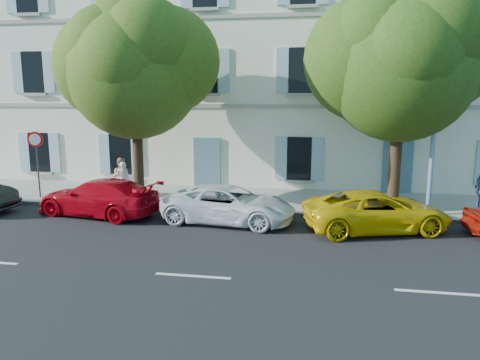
% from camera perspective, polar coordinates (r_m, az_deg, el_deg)
% --- Properties ---
extents(ground, '(90.00, 90.00, 0.00)m').
position_cam_1_polar(ground, '(16.03, -1.95, -6.23)').
color(ground, black).
extents(sidewalk, '(36.00, 4.50, 0.15)m').
position_cam_1_polar(sidewalk, '(20.24, 0.59, -2.38)').
color(sidewalk, '#A09E96').
rests_on(sidewalk, ground).
extents(kerb, '(36.00, 0.16, 0.16)m').
position_cam_1_polar(kerb, '(18.16, -0.50, -3.91)').
color(kerb, '#9E998E').
rests_on(kerb, ground).
extents(building, '(28.00, 7.00, 12.00)m').
position_cam_1_polar(building, '(25.42, 2.74, 13.76)').
color(building, white).
rests_on(building, ground).
extents(car_red_coupe, '(5.12, 2.85, 1.40)m').
position_cam_1_polar(car_red_coupe, '(18.66, -16.88, -2.02)').
color(car_red_coupe, '#B40512').
rests_on(car_red_coupe, ground).
extents(car_white_coupe, '(5.01, 2.72, 1.33)m').
position_cam_1_polar(car_white_coupe, '(16.90, -1.36, -2.99)').
color(car_white_coupe, white).
rests_on(car_white_coupe, ground).
extents(car_yellow_supercar, '(5.34, 3.57, 1.36)m').
position_cam_1_polar(car_yellow_supercar, '(16.56, 16.32, -3.67)').
color(car_yellow_supercar, '#DEB309').
rests_on(car_yellow_supercar, ground).
extents(tree_left, '(5.25, 5.25, 8.14)m').
position_cam_1_polar(tree_left, '(19.35, -12.73, 12.62)').
color(tree_left, '#3A2819').
rests_on(tree_left, sidewalk).
extents(tree_right, '(5.45, 5.45, 8.40)m').
position_cam_1_polar(tree_right, '(18.36, 19.03, 12.86)').
color(tree_right, '#3A2819').
rests_on(tree_right, sidewalk).
extents(road_sign, '(0.65, 0.20, 2.85)m').
position_cam_1_polar(road_sign, '(21.73, -23.59, 3.34)').
color(road_sign, '#383A3D').
rests_on(road_sign, sidewalk).
extents(street_lamp, '(0.30, 1.80, 8.46)m').
position_cam_1_polar(street_lamp, '(18.11, 23.07, 10.75)').
color(street_lamp, '#7293BF').
rests_on(street_lamp, sidewalk).
extents(pedestrian_a, '(0.68, 0.59, 1.57)m').
position_cam_1_polar(pedestrian_a, '(20.73, -14.07, 0.04)').
color(pedestrian_a, white).
rests_on(pedestrian_a, sidewalk).
extents(pedestrian_b, '(0.84, 0.66, 1.69)m').
position_cam_1_polar(pedestrian_b, '(21.12, -14.32, 0.39)').
color(pedestrian_b, tan).
rests_on(pedestrian_b, sidewalk).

